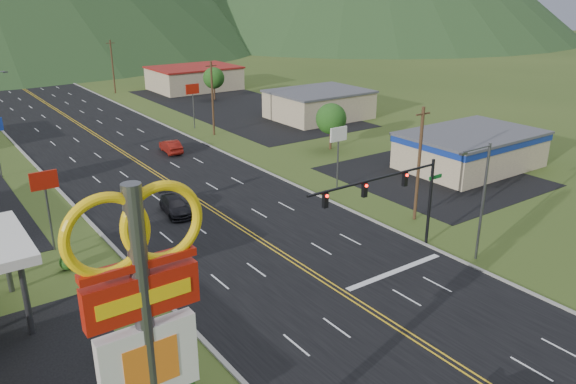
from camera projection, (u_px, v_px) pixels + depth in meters
pylon_sign at (145, 326)px, 17.45m from camera, size 4.32×0.60×14.00m
traffic_signal at (395, 190)px, 40.77m from camera, size 13.10×0.43×7.00m
streetlight_east at (481, 195)px, 40.32m from camera, size 3.28×0.25×9.00m
building_east_near at (471, 148)px, 63.04m from camera, size 15.40×10.40×4.10m
building_east_mid at (319, 104)px, 87.14m from camera, size 14.40×11.40×4.30m
building_east_far at (194, 78)px, 111.74m from camera, size 16.40×12.40×4.50m
pole_sign_west_a at (45, 189)px, 41.99m from camera, size 2.00×0.18×6.40m
pole_sign_east_a at (338, 141)px, 55.14m from camera, size 2.00×0.18×6.40m
pole_sign_east_b at (193, 93)px, 79.65m from camera, size 2.00×0.18×6.40m
tree_east_a at (331, 119)px, 69.62m from camera, size 3.84×3.84×5.82m
tree_east_b at (214, 78)px, 100.91m from camera, size 3.84×3.84×5.82m
utility_pole_a at (419, 163)px, 47.72m from camera, size 1.60×0.28×10.00m
utility_pole_b at (212, 98)px, 76.07m from camera, size 1.60×0.28×10.00m
utility_pole_c at (113, 66)px, 106.71m from camera, size 1.60×0.28×10.00m
utility_pole_d at (57, 49)px, 137.35m from camera, size 1.60×0.28×10.00m
car_dark_mid at (176, 206)px, 50.37m from camera, size 2.69×5.21×1.44m
car_red_far at (171, 147)px, 69.08m from camera, size 2.17×4.91×1.57m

